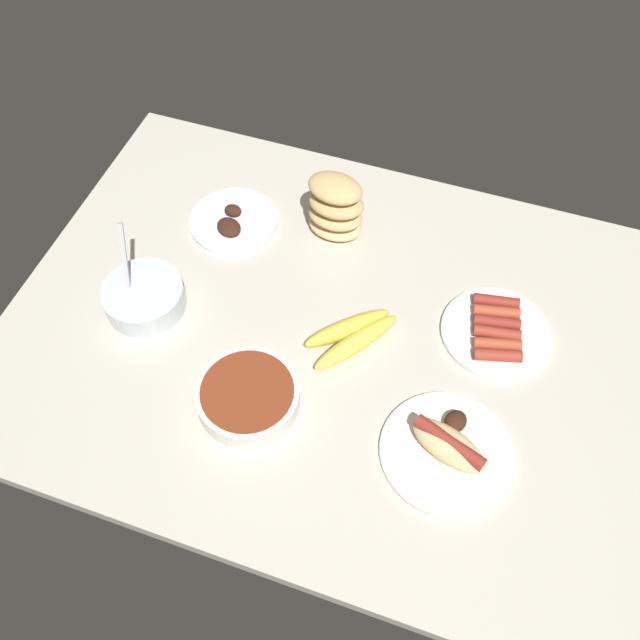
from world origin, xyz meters
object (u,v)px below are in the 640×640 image
at_px(plate_grilled_meat, 233,221).
at_px(plate_hotdog_assembled, 448,448).
at_px(bowl_chili, 248,396).
at_px(plate_sausages, 496,331).
at_px(bread_stack, 336,208).
at_px(bowl_coleslaw, 144,296).
at_px(banana_bunch, 352,335).

xyz_separation_m(plate_grilled_meat, plate_hotdog_assembled, (-0.54, 0.36, 0.01)).
bearing_deg(plate_hotdog_assembled, bowl_chili, 3.41).
xyz_separation_m(plate_sausages, plate_grilled_meat, (0.57, -0.09, -0.00)).
height_order(plate_sausages, plate_grilled_meat, same).
height_order(plate_grilled_meat, bread_stack, bread_stack).
xyz_separation_m(plate_sausages, bowl_coleslaw, (0.65, 0.15, 0.02)).
bearing_deg(banana_bunch, plate_hotdog_assembled, 143.62).
xyz_separation_m(bowl_chili, plate_grilled_meat, (0.19, -0.38, -0.02)).
bearing_deg(plate_sausages, bread_stack, -21.27).
relative_size(banana_bunch, bowl_chili, 1.03).
xyz_separation_m(bowl_coleslaw, bread_stack, (-0.28, -0.29, 0.04)).
distance_m(plate_sausages, bowl_coleslaw, 0.66).
xyz_separation_m(banana_bunch, bowl_chili, (0.13, 0.18, 0.00)).
height_order(bowl_coleslaw, bread_stack, bowl_coleslaw).
xyz_separation_m(bread_stack, plate_hotdog_assembled, (-0.33, 0.40, -0.05)).
relative_size(plate_sausages, plate_hotdog_assembled, 0.90).
bearing_deg(bowl_chili, bowl_coleslaw, -26.10).
distance_m(bowl_chili, plate_sausages, 0.47).
distance_m(plate_sausages, plate_grilled_meat, 0.58).
bearing_deg(bowl_chili, plate_sausages, -143.31).
relative_size(bowl_chili, plate_sausages, 0.89).
bearing_deg(bowl_coleslaw, plate_sausages, -166.70).
distance_m(banana_bunch, bowl_coleslaw, 0.40).
relative_size(banana_bunch, plate_hotdog_assembled, 0.82).
xyz_separation_m(plate_sausages, bread_stack, (0.36, -0.14, 0.06)).
bearing_deg(bowl_coleslaw, plate_grilled_meat, -107.16).
relative_size(bowl_chili, bowl_coleslaw, 1.17).
distance_m(bread_stack, plate_hotdog_assembled, 0.52).
height_order(bowl_chili, bread_stack, bread_stack).
xyz_separation_m(banana_bunch, plate_hotdog_assembled, (-0.22, 0.16, 0.00)).
distance_m(banana_bunch, plate_sausages, 0.27).
height_order(bowl_coleslaw, plate_hotdog_assembled, bowl_coleslaw).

